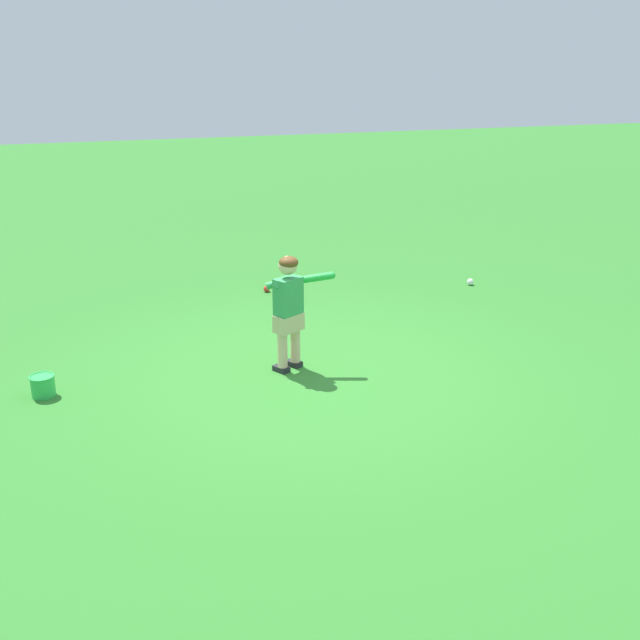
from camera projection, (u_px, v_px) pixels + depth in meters
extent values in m
plane|color=#2D7528|center=(315.00, 375.00, 7.02)|extent=(40.00, 40.00, 0.00)
cube|color=#232328|center=(281.00, 369.00, 7.09)|extent=(0.17, 0.15, 0.05)
cylinder|color=#DBB28E|center=(283.00, 351.00, 7.01)|extent=(0.09, 0.09, 0.34)
cube|color=#232328|center=(294.00, 363.00, 7.21)|extent=(0.17, 0.15, 0.05)
cylinder|color=#DBB28E|center=(295.00, 346.00, 7.13)|extent=(0.09, 0.09, 0.34)
cube|color=#C6B284|center=(289.00, 322.00, 6.99)|extent=(0.27, 0.31, 0.16)
cube|color=#339351|center=(288.00, 296.00, 6.91)|extent=(0.26, 0.29, 0.34)
sphere|color=#DBB28E|center=(288.00, 265.00, 6.81)|extent=(0.17, 0.17, 0.17)
ellipsoid|color=#563819|center=(289.00, 262.00, 6.80)|extent=(0.24, 0.24, 0.11)
sphere|color=green|center=(277.00, 284.00, 6.97)|extent=(0.04, 0.04, 0.04)
cylinder|color=black|center=(287.00, 282.00, 6.97)|extent=(0.06, 0.14, 0.05)
cylinder|color=green|center=(313.00, 278.00, 6.97)|extent=(0.16, 0.35, 0.11)
sphere|color=green|center=(332.00, 275.00, 6.97)|extent=(0.07, 0.07, 0.07)
cylinder|color=#339351|center=(277.00, 284.00, 6.92)|extent=(0.31, 0.14, 0.14)
cylinder|color=#339351|center=(282.00, 282.00, 6.96)|extent=(0.15, 0.31, 0.14)
sphere|color=red|center=(267.00, 289.00, 9.40)|extent=(0.08, 0.08, 0.08)
sphere|color=white|center=(470.00, 282.00, 9.67)|extent=(0.08, 0.08, 0.08)
cylinder|color=green|center=(43.00, 386.00, 6.56)|extent=(0.20, 0.20, 0.18)
torus|color=green|center=(42.00, 376.00, 6.53)|extent=(0.22, 0.22, 0.02)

